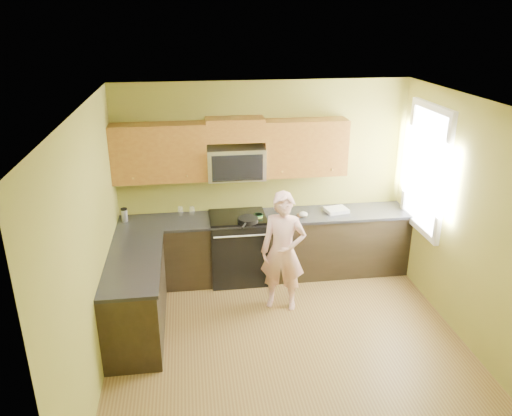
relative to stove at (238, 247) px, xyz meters
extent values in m
plane|color=brown|center=(0.40, -1.68, -0.47)|extent=(4.00, 4.00, 0.00)
plane|color=white|center=(0.40, -1.68, 2.23)|extent=(4.00, 4.00, 0.00)
plane|color=olive|center=(0.40, 0.32, 0.88)|extent=(4.00, 0.00, 4.00)
plane|color=olive|center=(0.40, -3.67, 0.88)|extent=(4.00, 0.00, 4.00)
plane|color=olive|center=(-1.60, -1.68, 0.88)|extent=(0.00, 4.00, 4.00)
plane|color=olive|center=(2.40, -1.68, 0.88)|extent=(0.00, 4.00, 4.00)
cube|color=black|center=(0.40, 0.02, -0.03)|extent=(4.00, 0.60, 0.88)
cube|color=black|center=(-1.30, -1.08, -0.03)|extent=(0.60, 1.60, 0.88)
cube|color=black|center=(0.40, 0.01, 0.43)|extent=(4.00, 0.62, 0.04)
cube|color=black|center=(-1.29, -1.08, 0.43)|extent=(0.62, 1.60, 0.04)
cube|color=brown|center=(0.00, 0.16, 1.62)|extent=(0.76, 0.33, 0.30)
imported|color=#F18578|center=(0.48, -0.79, 0.29)|extent=(0.65, 0.53, 1.54)
cube|color=#B27F47|center=(0.88, -0.05, 0.45)|extent=(0.11, 0.11, 0.01)
ellipsoid|color=silver|center=(0.45, -0.22, 0.48)|extent=(0.13, 0.14, 0.06)
ellipsoid|color=silver|center=(0.89, -0.08, 0.48)|extent=(0.12, 0.14, 0.07)
cube|color=white|center=(1.39, 0.03, 0.47)|extent=(0.34, 0.29, 0.05)
cylinder|color=silver|center=(-0.77, 0.21, 0.51)|extent=(0.09, 0.09, 0.12)
cylinder|color=silver|center=(-0.61, 0.19, 0.51)|extent=(0.09, 0.09, 0.12)
camera|label=1|loc=(-0.62, -6.19, 3.05)|focal=34.91mm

